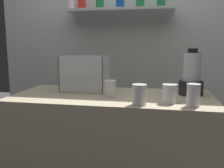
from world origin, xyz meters
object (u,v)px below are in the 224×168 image
at_px(juice_cup_mango_far_left, 111,90).
at_px(juice_cup_mango_left, 139,96).
at_px(juice_cup_beet_right, 193,97).
at_px(blender_pitcher, 191,77).
at_px(carrot_display_bin, 85,79).
at_px(juice_cup_carrot_middle, 170,95).

xyz_separation_m(juice_cup_mango_far_left, juice_cup_mango_left, (0.21, -0.18, 0.00)).
height_order(juice_cup_mango_far_left, juice_cup_beet_right, juice_cup_beet_right).
height_order(juice_cup_mango_left, juice_cup_beet_right, juice_cup_beet_right).
bearing_deg(juice_cup_beet_right, blender_pitcher, 85.88).
distance_m(carrot_display_bin, juice_cup_mango_left, 0.60).
distance_m(juice_cup_mango_far_left, juice_cup_beet_right, 0.54).
distance_m(juice_cup_mango_far_left, juice_cup_carrot_middle, 0.40).
relative_size(juice_cup_mango_left, juice_cup_carrot_middle, 1.08).
xyz_separation_m(juice_cup_mango_left, juice_cup_carrot_middle, (0.18, 0.09, -0.00)).
relative_size(juice_cup_mango_far_left, juice_cup_beet_right, 0.87).
relative_size(carrot_display_bin, juice_cup_mango_far_left, 2.87).
relative_size(juice_cup_mango_left, juice_cup_beet_right, 0.93).
bearing_deg(juice_cup_mango_left, carrot_display_bin, 140.17).
height_order(blender_pitcher, juice_cup_carrot_middle, blender_pitcher).
distance_m(blender_pitcher, juice_cup_carrot_middle, 0.32).
height_order(carrot_display_bin, juice_cup_beet_right, carrot_display_bin).
distance_m(carrot_display_bin, juice_cup_beet_right, 0.84).
xyz_separation_m(blender_pitcher, juice_cup_mango_left, (-0.33, -0.37, -0.07)).
bearing_deg(juice_cup_carrot_middle, carrot_display_bin, 155.51).
relative_size(blender_pitcher, juice_cup_mango_left, 2.65).
bearing_deg(blender_pitcher, juice_cup_mango_far_left, -160.94).
bearing_deg(juice_cup_mango_left, juice_cup_mango_far_left, 139.37).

